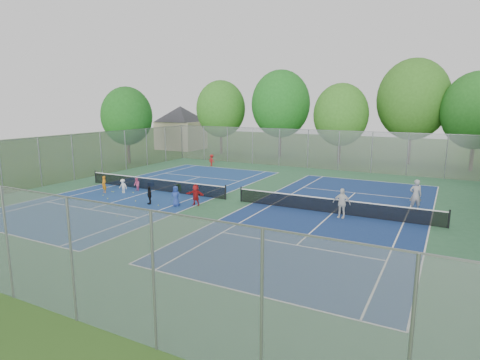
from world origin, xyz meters
name	(u,v)px	position (x,y,z in m)	size (l,w,h in m)	color
ground	(233,201)	(0.00, 0.00, 0.00)	(120.00, 120.00, 0.00)	#2D541A
court_pad	(233,201)	(0.00, 0.00, 0.01)	(32.00, 32.00, 0.01)	#2F643F
court_left	(155,190)	(-7.00, 0.00, 0.02)	(10.97, 23.77, 0.01)	navy
court_right	(332,213)	(7.00, 0.00, 0.02)	(10.97, 23.77, 0.01)	navy
net_left	(154,185)	(-7.00, 0.00, 0.46)	(12.87, 0.10, 0.91)	black
net_right	(333,206)	(7.00, 0.00, 0.46)	(12.87, 0.10, 0.91)	black
fence_north	(308,149)	(0.00, 16.00, 2.00)	(32.00, 0.10, 4.00)	gray
fence_south	(7,243)	(0.00, -16.00, 2.00)	(32.00, 0.10, 4.00)	gray
fence_west	(73,158)	(-16.00, 0.00, 2.00)	(32.00, 0.10, 4.00)	gray
house	(181,120)	(-22.00, 24.00, 4.21)	(11.03, 11.03, 7.30)	#B7A88C
tree_nw	(221,109)	(-14.00, 22.00, 5.89)	(6.40, 6.40, 9.58)	#443326
tree_nl	(281,104)	(-6.00, 23.00, 6.54)	(7.20, 7.20, 10.69)	#443326
tree_nc	(341,115)	(2.00, 21.00, 5.39)	(6.00, 6.00, 8.85)	#443326
tree_nr	(413,100)	(9.00, 24.00, 7.04)	(7.60, 7.60, 11.42)	#443326
tree_ne	(477,110)	(15.00, 22.00, 5.97)	(6.60, 6.60, 9.77)	#443326
tree_side_w	(127,116)	(-19.00, 10.00, 5.24)	(5.60, 5.60, 8.47)	#443326
ball_crate	(151,184)	(-8.37, 1.17, 0.16)	(0.36, 0.36, 0.31)	blue
ball_hopper	(179,188)	(-5.13, 0.58, 0.28)	(0.28, 0.28, 0.56)	#268D2A
student_a	(104,184)	(-9.85, -2.40, 0.64)	(0.47, 0.31, 1.29)	orange
student_b	(137,184)	(-8.10, -0.76, 0.51)	(0.50, 0.39, 1.03)	#EF5D92
student_c	(123,186)	(-8.50, -1.83, 0.54)	(0.70, 0.40, 1.08)	white
student_d	(149,195)	(-4.50, -3.51, 0.62)	(0.72, 0.30, 1.23)	black
student_e	(176,196)	(-2.61, -3.10, 0.68)	(0.66, 0.43, 1.36)	#284193
student_f	(196,195)	(-1.58, -2.30, 0.72)	(1.34, 0.43, 1.44)	#A41719
child_far_baseline	(212,160)	(-9.47, 12.36, 0.64)	(0.82, 0.47, 1.27)	maroon
instructor	(416,195)	(11.42, 3.10, 1.01)	(0.74, 0.48, 2.02)	gray
teen_court_b	(342,203)	(7.70, -0.70, 0.90)	(1.05, 0.44, 1.79)	silver
tennis_ball_0	(133,193)	(-7.82, -1.51, 0.03)	(0.07, 0.07, 0.07)	#DAEA36
tennis_ball_1	(103,196)	(-9.12, -3.24, 0.03)	(0.07, 0.07, 0.07)	gold
tennis_ball_2	(136,201)	(-5.85, -3.41, 0.03)	(0.07, 0.07, 0.07)	yellow
tennis_ball_3	(108,199)	(-8.06, -3.83, 0.03)	(0.07, 0.07, 0.07)	#D1F539
tennis_ball_4	(65,197)	(-11.26, -4.85, 0.03)	(0.07, 0.07, 0.07)	yellow
tennis_ball_5	(112,192)	(-9.48, -2.02, 0.03)	(0.07, 0.07, 0.07)	gold
tennis_ball_6	(117,216)	(-4.18, -6.82, 0.03)	(0.07, 0.07, 0.07)	#ADC62E
tennis_ball_7	(158,206)	(-3.68, -3.62, 0.03)	(0.07, 0.07, 0.07)	#CDD832
tennis_ball_8	(122,192)	(-8.78, -1.63, 0.03)	(0.07, 0.07, 0.07)	#A5C42D
tennis_ball_9	(63,198)	(-10.99, -5.20, 0.03)	(0.07, 0.07, 0.07)	#B8E134
tennis_ball_10	(114,192)	(-9.35, -1.98, 0.03)	(0.07, 0.07, 0.07)	#C6F238
tennis_ball_11	(134,207)	(-4.81, -4.70, 0.03)	(0.07, 0.07, 0.07)	#B9E234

